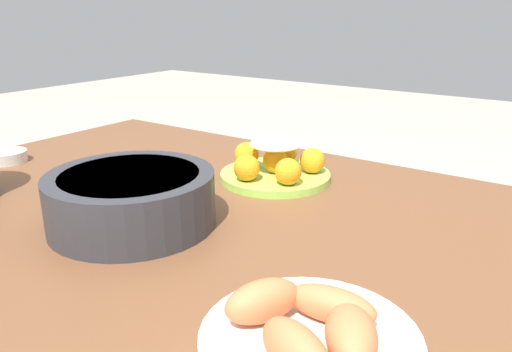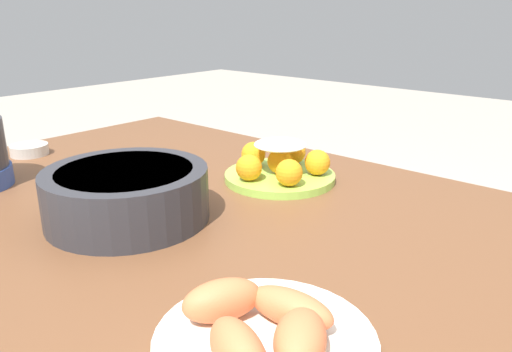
{
  "view_description": "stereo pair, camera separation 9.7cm",
  "coord_description": "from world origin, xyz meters",
  "views": [
    {
      "loc": [
        -0.51,
        0.65,
        1.07
      ],
      "look_at": [
        0.02,
        -0.1,
        0.76
      ],
      "focal_mm": 35.0,
      "sensor_mm": 36.0,
      "label": 1
    },
    {
      "loc": [
        -0.58,
        0.59,
        1.07
      ],
      "look_at": [
        0.02,
        -0.1,
        0.76
      ],
      "focal_mm": 35.0,
      "sensor_mm": 36.0,
      "label": 2
    }
  ],
  "objects": [
    {
      "name": "cake_plate",
      "position": [
        0.04,
        -0.2,
        0.75
      ],
      "size": [
        0.24,
        0.24,
        0.09
      ],
      "color": "#99CC4C",
      "rests_on": "dining_table"
    },
    {
      "name": "sauce_bowl",
      "position": [
        0.64,
        0.06,
        0.73
      ],
      "size": [
        0.09,
        0.09,
        0.03
      ],
      "color": "beige",
      "rests_on": "dining_table"
    },
    {
      "name": "seafood_platter",
      "position": [
        -0.3,
        0.25,
        0.74
      ],
      "size": [
        0.24,
        0.24,
        0.07
      ],
      "color": "silver",
      "rests_on": "dining_table"
    },
    {
      "name": "dining_table",
      "position": [
        0.0,
        0.0,
        0.63
      ],
      "size": [
        1.53,
        0.9,
        0.72
      ],
      "color": "brown",
      "rests_on": "ground_plane"
    },
    {
      "name": "serving_bowl",
      "position": [
        0.11,
        0.13,
        0.77
      ],
      "size": [
        0.28,
        0.28,
        0.09
      ],
      "color": "#2D2D33",
      "rests_on": "dining_table"
    }
  ]
}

